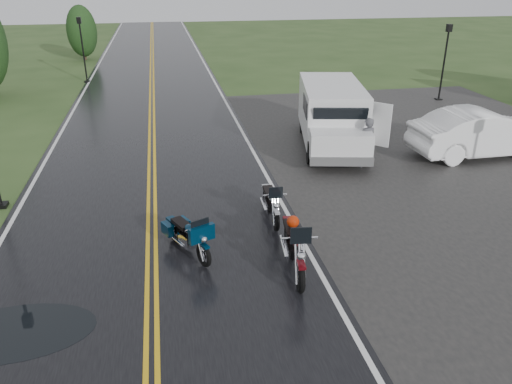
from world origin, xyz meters
The scene contains 12 objects.
ground centered at (0.00, 0.00, 0.00)m, with size 120.00×120.00×0.00m, color #2D471E.
road centered at (0.00, 10.00, 0.02)m, with size 8.00×100.00×0.04m, color black.
parking_pad centered at (11.00, 5.00, 0.01)m, with size 14.00×24.00×0.03m, color black.
motorcycle_red centered at (3.14, -1.24, 0.73)m, with size 0.90×2.47×1.46m, color #50090F, non-canonical shape.
motorcycle_teal centered at (1.21, 0.14, 0.59)m, with size 0.73×2.00×1.18m, color #052239, non-canonical shape.
motorcycle_silver centered at (3.25, 1.53, 0.60)m, with size 0.73×2.02×1.19m, color #A2A3AA, non-canonical shape.
van_white centered at (5.60, 6.21, 1.21)m, with size 2.32×6.18×2.43m, color white, non-canonical shape.
person_at_van centered at (7.36, 5.55, 0.89)m, with size 0.65×0.43×1.78m, color #4B4B50.
sedan_white centered at (12.01, 5.89, 0.87)m, with size 1.83×5.25×1.73m, color white.
lamp_post_far_left centered at (-3.92, 22.42, 1.93)m, with size 0.33×0.33×3.87m, color black, non-canonical shape.
lamp_post_far_right centered at (15.04, 14.15, 1.96)m, with size 0.34×0.34×3.92m, color black, non-canonical shape.
tree_left_far centered at (-5.02, 31.11, 1.71)m, with size 2.22×2.22×3.42m, color #1E3D19, non-canonical shape.
Camera 1 is at (0.54, -9.85, 6.41)m, focal length 35.00 mm.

